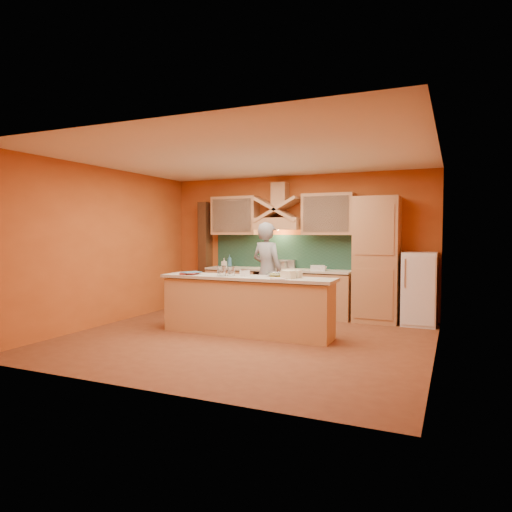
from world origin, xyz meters
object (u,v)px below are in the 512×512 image
at_px(stove, 277,292).
at_px(fridge, 419,289).
at_px(person, 267,272).
at_px(mixing_bowl, 275,274).
at_px(kitchen_scale, 245,273).

bearing_deg(stove, fridge, 0.00).
distance_m(stove, fridge, 2.71).
bearing_deg(person, fridge, -145.90).
distance_m(stove, mixing_bowl, 1.92).
relative_size(person, mixing_bowl, 6.76).
relative_size(person, kitchen_scale, 15.77).
height_order(person, mixing_bowl, person).
bearing_deg(stove, mixing_bowl, -70.19).
distance_m(fridge, person, 2.73).
bearing_deg(mixing_bowl, stove, 109.81).
distance_m(fridge, mixing_bowl, 2.72).
relative_size(stove, mixing_bowl, 3.31).
relative_size(fridge, kitchen_scale, 11.17).
xyz_separation_m(stove, person, (0.08, -0.72, 0.47)).
distance_m(person, kitchen_scale, 1.16).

